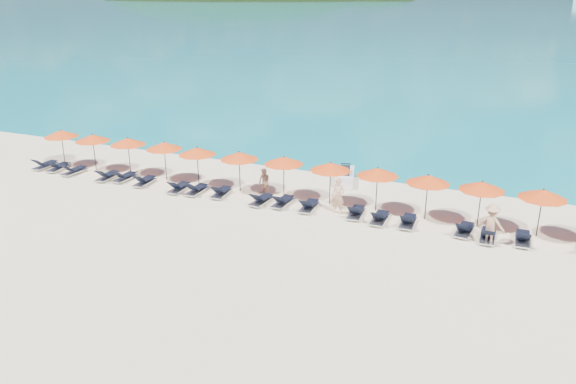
% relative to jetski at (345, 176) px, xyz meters
% --- Properties ---
extents(ground, '(1400.00, 1400.00, 0.00)m').
position_rel_jetski_xyz_m(ground, '(-1.04, -8.85, -0.38)').
color(ground, beige).
extents(sea, '(1600.00, 1300.00, 0.01)m').
position_rel_jetski_xyz_m(sea, '(-1.04, 651.15, -0.38)').
color(sea, '#1FA9B2').
rests_on(sea, ground).
extents(headland_main, '(374.00, 242.00, 126.50)m').
position_rel_jetski_xyz_m(headland_main, '(-301.04, 531.15, -38.38)').
color(headland_main, black).
rests_on(headland_main, ground).
extents(headland_small, '(162.00, 126.00, 85.50)m').
position_rel_jetski_xyz_m(headland_small, '(-151.04, 551.15, -35.38)').
color(headland_small, black).
rests_on(headland_small, ground).
extents(jetski, '(1.62, 2.77, 0.93)m').
position_rel_jetski_xyz_m(jetski, '(0.00, 0.00, 0.00)').
color(jetski, white).
rests_on(jetski, ground).
extents(beachgoer_a, '(0.69, 0.48, 1.83)m').
position_rel_jetski_xyz_m(beachgoer_a, '(1.14, -4.69, 0.54)').
color(beachgoer_a, tan).
rests_on(beachgoer_a, ground).
extents(beachgoer_b, '(0.81, 0.67, 1.45)m').
position_rel_jetski_xyz_m(beachgoer_b, '(-3.38, -3.62, 0.34)').
color(beachgoer_b, tan).
rests_on(beachgoer_b, ground).
extents(beachgoer_c, '(1.27, 0.81, 1.82)m').
position_rel_jetski_xyz_m(beachgoer_c, '(8.31, -5.37, 0.53)').
color(beachgoer_c, tan).
rests_on(beachgoer_c, ground).
extents(umbrella_0, '(2.10, 2.10, 2.28)m').
position_rel_jetski_xyz_m(umbrella_0, '(-17.33, -3.67, 1.64)').
color(umbrella_0, black).
rests_on(umbrella_0, ground).
extents(umbrella_1, '(2.10, 2.10, 2.28)m').
position_rel_jetski_xyz_m(umbrella_1, '(-14.78, -3.74, 1.64)').
color(umbrella_1, black).
rests_on(umbrella_1, ground).
extents(umbrella_2, '(2.10, 2.10, 2.28)m').
position_rel_jetski_xyz_m(umbrella_2, '(-12.30, -3.58, 1.64)').
color(umbrella_2, black).
rests_on(umbrella_2, ground).
extents(umbrella_3, '(2.10, 2.10, 2.28)m').
position_rel_jetski_xyz_m(umbrella_3, '(-9.77, -3.54, 1.64)').
color(umbrella_3, black).
rests_on(umbrella_3, ground).
extents(umbrella_4, '(2.10, 2.10, 2.28)m').
position_rel_jetski_xyz_m(umbrella_4, '(-7.41, -3.78, 1.64)').
color(umbrella_4, black).
rests_on(umbrella_4, ground).
extents(umbrella_5, '(2.10, 2.10, 2.28)m').
position_rel_jetski_xyz_m(umbrella_5, '(-4.83, -3.68, 1.64)').
color(umbrella_5, black).
rests_on(umbrella_5, ground).
extents(umbrella_6, '(2.10, 2.10, 2.28)m').
position_rel_jetski_xyz_m(umbrella_6, '(-2.27, -3.55, 1.64)').
color(umbrella_6, black).
rests_on(umbrella_6, ground).
extents(umbrella_7, '(2.10, 2.10, 2.28)m').
position_rel_jetski_xyz_m(umbrella_7, '(0.33, -3.60, 1.64)').
color(umbrella_7, black).
rests_on(umbrella_7, ground).
extents(umbrella_8, '(2.10, 2.10, 2.28)m').
position_rel_jetski_xyz_m(umbrella_8, '(2.75, -3.54, 1.64)').
color(umbrella_8, black).
rests_on(umbrella_8, ground).
extents(umbrella_9, '(2.10, 2.10, 2.28)m').
position_rel_jetski_xyz_m(umbrella_9, '(5.23, -3.70, 1.64)').
color(umbrella_9, black).
rests_on(umbrella_9, ground).
extents(umbrella_10, '(2.10, 2.10, 2.28)m').
position_rel_jetski_xyz_m(umbrella_10, '(7.65, -3.70, 1.64)').
color(umbrella_10, black).
rests_on(umbrella_10, ground).
extents(umbrella_11, '(2.10, 2.10, 2.28)m').
position_rel_jetski_xyz_m(umbrella_11, '(10.21, -3.78, 1.64)').
color(umbrella_11, black).
rests_on(umbrella_11, ground).
extents(lounger_0, '(0.64, 1.71, 0.66)m').
position_rel_jetski_xyz_m(lounger_0, '(-17.88, -4.75, -0.15)').
color(lounger_0, silver).
rests_on(lounger_0, ground).
extents(lounger_1, '(0.78, 1.75, 0.66)m').
position_rel_jetski_xyz_m(lounger_1, '(-16.80, -4.75, -0.15)').
color(lounger_1, silver).
rests_on(lounger_1, ground).
extents(lounger_2, '(0.71, 1.73, 0.66)m').
position_rel_jetski_xyz_m(lounger_2, '(-15.40, -4.94, -0.15)').
color(lounger_2, silver).
rests_on(lounger_2, ground).
extents(lounger_3, '(0.71, 1.73, 0.66)m').
position_rel_jetski_xyz_m(lounger_3, '(-12.86, -4.97, -0.15)').
color(lounger_3, silver).
rests_on(lounger_3, ground).
extents(lounger_4, '(0.64, 1.71, 0.66)m').
position_rel_jetski_xyz_m(lounger_4, '(-11.81, -4.73, -0.15)').
color(lounger_4, silver).
rests_on(lounger_4, ground).
extents(lounger_5, '(0.77, 1.75, 0.66)m').
position_rel_jetski_xyz_m(lounger_5, '(-10.31, -4.89, -0.15)').
color(lounger_5, silver).
rests_on(lounger_5, ground).
extents(lounger_6, '(0.71, 1.73, 0.66)m').
position_rel_jetski_xyz_m(lounger_6, '(-7.89, -5.04, -0.15)').
color(lounger_6, silver).
rests_on(lounger_6, ground).
extents(lounger_7, '(0.63, 1.70, 0.66)m').
position_rel_jetski_xyz_m(lounger_7, '(-6.82, -4.95, -0.15)').
color(lounger_7, silver).
rests_on(lounger_7, ground).
extents(lounger_8, '(0.78, 1.75, 0.66)m').
position_rel_jetski_xyz_m(lounger_8, '(-5.38, -4.79, -0.15)').
color(lounger_8, silver).
rests_on(lounger_8, ground).
extents(lounger_9, '(0.76, 1.75, 0.66)m').
position_rel_jetski_xyz_m(lounger_9, '(-2.91, -4.99, -0.15)').
color(lounger_9, silver).
rests_on(lounger_9, ground).
extents(lounger_10, '(0.70, 1.73, 0.66)m').
position_rel_jetski_xyz_m(lounger_10, '(-1.79, -4.78, -0.15)').
color(lounger_10, silver).
rests_on(lounger_10, ground).
extents(lounger_11, '(0.70, 1.73, 0.66)m').
position_rel_jetski_xyz_m(lounger_11, '(-0.34, -4.81, -0.15)').
color(lounger_11, silver).
rests_on(lounger_11, ground).
extents(lounger_12, '(0.74, 1.74, 0.66)m').
position_rel_jetski_xyz_m(lounger_12, '(2.09, -4.73, -0.15)').
color(lounger_12, silver).
rests_on(lounger_12, ground).
extents(lounger_13, '(0.64, 1.71, 0.66)m').
position_rel_jetski_xyz_m(lounger_13, '(3.33, -4.96, -0.15)').
color(lounger_13, silver).
rests_on(lounger_13, ground).
extents(lounger_14, '(0.69, 1.73, 0.66)m').
position_rel_jetski_xyz_m(lounger_14, '(4.65, -4.84, -0.15)').
color(lounger_14, silver).
rests_on(lounger_14, ground).
extents(lounger_15, '(0.79, 1.75, 0.66)m').
position_rel_jetski_xyz_m(lounger_15, '(7.19, -4.80, -0.15)').
color(lounger_15, silver).
rests_on(lounger_15, ground).
extents(lounger_16, '(0.66, 1.71, 0.66)m').
position_rel_jetski_xyz_m(lounger_16, '(8.22, -5.09, -0.15)').
color(lounger_16, silver).
rests_on(lounger_16, ground).
extents(lounger_17, '(0.68, 1.72, 0.66)m').
position_rel_jetski_xyz_m(lounger_17, '(9.66, -4.79, -0.15)').
color(lounger_17, silver).
rests_on(lounger_17, ground).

